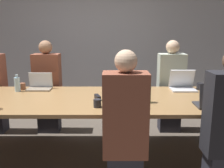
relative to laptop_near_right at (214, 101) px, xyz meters
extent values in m
plane|color=brown|center=(-1.42, 0.38, -0.84)|extent=(24.00, 24.00, 0.00)
cube|color=#ADADB2|center=(-1.42, 2.57, 0.56)|extent=(12.00, 0.06, 2.80)
cube|color=#9E7547|center=(-1.42, 0.38, -0.10)|extent=(4.69, 1.21, 0.04)
cube|color=#333338|center=(0.00, 0.06, -0.07)|extent=(0.34, 0.25, 0.02)
cube|color=#333338|center=(0.00, -0.06, 0.07)|extent=(0.35, 0.05, 0.25)
cube|color=#0F1933|center=(0.00, -0.05, 0.07)|extent=(0.34, 0.05, 0.25)
cube|color=gray|center=(-2.06, 0.78, -0.07)|extent=(0.32, 0.20, 0.02)
cube|color=gray|center=(-2.06, 0.88, 0.05)|extent=(0.33, 0.04, 0.21)
cube|color=silver|center=(-2.06, 0.87, 0.04)|extent=(0.32, 0.04, 0.20)
cube|color=#2D2D38|center=(-2.05, 1.19, -0.62)|extent=(0.32, 0.24, 0.45)
cube|color=brown|center=(-2.05, 1.19, -0.01)|extent=(0.40, 0.24, 0.76)
sphere|color=#9E7051|center=(-2.05, 1.19, 0.47)|extent=(0.20, 0.20, 0.20)
cylinder|color=brown|center=(-2.31, 0.82, -0.03)|extent=(0.09, 0.09, 0.09)
cylinder|color=#ADD1E0|center=(-2.32, 0.71, 0.02)|extent=(0.07, 0.07, 0.19)
cylinder|color=#ADD1E0|center=(-2.32, 0.71, 0.13)|extent=(0.03, 0.03, 0.04)
cube|color=gray|center=(-0.94, 0.05, -0.07)|extent=(0.34, 0.25, 0.02)
cube|color=gray|center=(-0.94, -0.05, 0.07)|extent=(0.35, 0.08, 0.25)
cube|color=black|center=(-0.94, -0.04, 0.06)|extent=(0.34, 0.08, 0.25)
cube|color=brown|center=(-0.95, -0.42, -0.01)|extent=(0.40, 0.24, 0.76)
sphere|color=beige|center=(-0.95, -0.42, 0.47)|extent=(0.20, 0.20, 0.20)
cylinder|color=#232328|center=(-1.22, 0.02, -0.03)|extent=(0.08, 0.08, 0.09)
cylinder|color=green|center=(-0.67, 0.19, 0.03)|extent=(0.07, 0.07, 0.22)
cylinder|color=green|center=(-0.67, 0.19, 0.16)|extent=(0.03, 0.03, 0.05)
cube|color=silver|center=(-0.11, 0.76, -0.07)|extent=(0.33, 0.26, 0.02)
cube|color=silver|center=(-0.11, 0.86, 0.07)|extent=(0.34, 0.09, 0.25)
cube|color=silver|center=(-0.11, 0.85, 0.07)|extent=(0.33, 0.09, 0.25)
cube|color=#2D2D38|center=(-0.17, 1.22, -0.62)|extent=(0.32, 0.24, 0.45)
cube|color=beige|center=(-0.17, 1.22, -0.01)|extent=(0.40, 0.24, 0.76)
sphere|color=beige|center=(-0.17, 1.22, 0.47)|extent=(0.20, 0.20, 0.20)
cylinder|color=#232328|center=(0.13, 0.80, -0.03)|extent=(0.09, 0.09, 0.09)
cube|color=black|center=(-1.24, 0.32, -0.05)|extent=(0.09, 0.16, 0.05)
camera|label=1|loc=(-1.07, -2.51, 0.74)|focal=40.00mm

